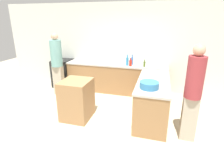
# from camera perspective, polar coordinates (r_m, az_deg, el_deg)

# --- Properties ---
(ground_plane) EXTENTS (14.00, 14.00, 0.00)m
(ground_plane) POSITION_cam_1_polar(r_m,az_deg,el_deg) (4.08, -5.46, -15.14)
(ground_plane) COLOR beige
(wall_back) EXTENTS (8.00, 0.06, 2.70)m
(wall_back) POSITION_cam_1_polar(r_m,az_deg,el_deg) (5.58, 2.19, 8.84)
(wall_back) COLOR silver
(wall_back) RESTS_ON ground_plane
(counter_back) EXTENTS (3.07, 0.65, 0.90)m
(counter_back) POSITION_cam_1_polar(r_m,az_deg,el_deg) (5.47, 1.25, -1.03)
(counter_back) COLOR olive
(counter_back) RESTS_ON ground_plane
(counter_peninsula) EXTENTS (0.69, 1.84, 0.90)m
(counter_peninsula) POSITION_cam_1_polar(r_m,az_deg,el_deg) (4.19, 13.06, -7.55)
(counter_peninsula) COLOR olive
(counter_peninsula) RESTS_ON ground_plane
(range_oven) EXTENTS (0.60, 0.63, 0.91)m
(range_oven) POSITION_cam_1_polar(r_m,az_deg,el_deg) (6.17, -15.58, 0.50)
(range_oven) COLOR black
(range_oven) RESTS_ON ground_plane
(island_table) EXTENTS (0.63, 0.67, 0.91)m
(island_table) POSITION_cam_1_polar(r_m,az_deg,el_deg) (4.10, -11.41, -7.96)
(island_table) COLOR #997047
(island_table) RESTS_ON ground_plane
(mixing_bowl) EXTENTS (0.38, 0.38, 0.13)m
(mixing_bowl) POSITION_cam_1_polar(r_m,az_deg,el_deg) (3.51, 12.06, -3.36)
(mixing_bowl) COLOR teal
(mixing_bowl) RESTS_ON counter_peninsula
(hot_sauce_bottle) EXTENTS (0.08, 0.08, 0.24)m
(hot_sauce_bottle) POSITION_cam_1_polar(r_m,az_deg,el_deg) (5.08, 6.07, 3.78)
(hot_sauce_bottle) COLOR red
(hot_sauce_bottle) RESTS_ON counter_back
(dish_soap_bottle) EXTENTS (0.07, 0.07, 0.32)m
(dish_soap_bottle) POSITION_cam_1_polar(r_m,az_deg,el_deg) (5.14, 5.01, 4.35)
(dish_soap_bottle) COLOR #338CBF
(dish_soap_bottle) RESTS_ON counter_back
(water_bottle_blue) EXTENTS (0.06, 0.06, 0.30)m
(water_bottle_blue) POSITION_cam_1_polar(r_m,az_deg,el_deg) (5.26, 6.57, 4.51)
(water_bottle_blue) COLOR #386BB7
(water_bottle_blue) RESTS_ON counter_back
(olive_oil_bottle) EXTENTS (0.06, 0.06, 0.21)m
(olive_oil_bottle) POSITION_cam_1_polar(r_m,az_deg,el_deg) (5.07, 10.53, 3.41)
(olive_oil_bottle) COLOR #475B1E
(olive_oil_bottle) RESTS_ON counter_back
(vinegar_bottle_clear) EXTENTS (0.08, 0.08, 0.26)m
(vinegar_bottle_clear) POSITION_cam_1_polar(r_m,az_deg,el_deg) (5.38, 8.43, 4.56)
(vinegar_bottle_clear) COLOR silver
(vinegar_bottle_clear) RESTS_ON counter_back
(person_by_range) EXTENTS (0.32, 0.32, 1.84)m
(person_by_range) POSITION_cam_1_polar(r_m,az_deg,el_deg) (5.36, -17.53, 3.95)
(person_by_range) COLOR #ADA38E
(person_by_range) RESTS_ON ground_plane
(person_at_peninsula) EXTENTS (0.30, 0.30, 1.82)m
(person_at_peninsula) POSITION_cam_1_polar(r_m,az_deg,el_deg) (3.40, 24.96, -4.73)
(person_at_peninsula) COLOR #ADA38E
(person_at_peninsula) RESTS_ON ground_plane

